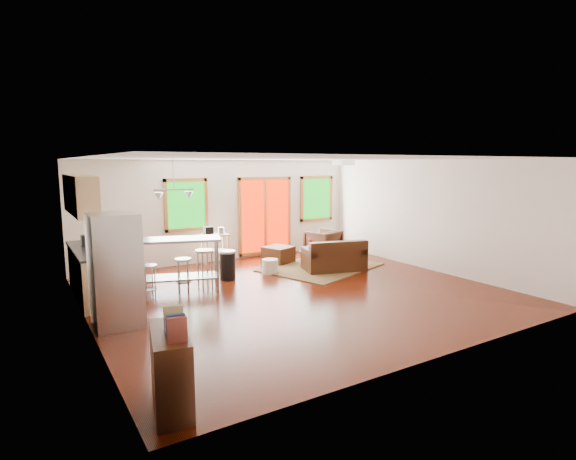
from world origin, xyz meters
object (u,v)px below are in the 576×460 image
island (178,255)px  kitchen_cart (214,239)px  armchair (323,242)px  loveseat (334,258)px  refrigerator (116,270)px  coffee_table (318,252)px  ottoman (278,255)px  rug (321,267)px

island → kitchen_cart: (1.46, 1.70, -0.05)m
island → armchair: bearing=15.5°
loveseat → refrigerator: refrigerator is taller
loveseat → coffee_table: loveseat is taller
island → ottoman: bearing=21.3°
island → kitchen_cart: 2.24m
armchair → refrigerator: size_ratio=0.46×
rug → coffee_table: size_ratio=2.62×
island → kitchen_cart: bearing=49.4°
coffee_table → refrigerator: size_ratio=0.57×
armchair → refrigerator: (-5.79, -2.62, 0.48)m
ottoman → coffee_table: bearing=-37.5°
armchair → island: bearing=0.4°
coffee_table → ottoman: size_ratio=1.59×
refrigerator → armchair: bearing=23.7°
rug → armchair: (0.81, 1.04, 0.39)m
loveseat → ottoman: bearing=132.9°
rug → kitchen_cart: size_ratio=2.67×
ottoman → island: size_ratio=0.35×
refrigerator → rug: bearing=16.9°
rug → loveseat: 0.51m
armchair → kitchen_cart: size_ratio=0.82×
ottoman → rug: bearing=-57.5°
ottoman → island: 3.22m
refrigerator → island: bearing=44.5°
armchair → refrigerator: refrigerator is taller
refrigerator → kitchen_cart: bearing=46.7°
armchair → island: size_ratio=0.45×
kitchen_cart → loveseat: bearing=-41.4°
rug → refrigerator: refrigerator is taller
island → refrigerator: bearing=-134.9°
rug → ottoman: (-0.63, 0.99, 0.20)m
ottoman → kitchen_cart: bearing=160.0°
loveseat → armchair: size_ratio=1.93×
loveseat → refrigerator: bearing=-151.1°
rug → island: bearing=-177.3°
loveseat → ottoman: loveseat is taller
island → coffee_table: bearing=8.3°
rug → island: island is taller
rug → coffee_table: (0.17, 0.38, 0.29)m
coffee_table → kitchen_cart: (-2.29, 1.15, 0.37)m
rug → ottoman: 1.18m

